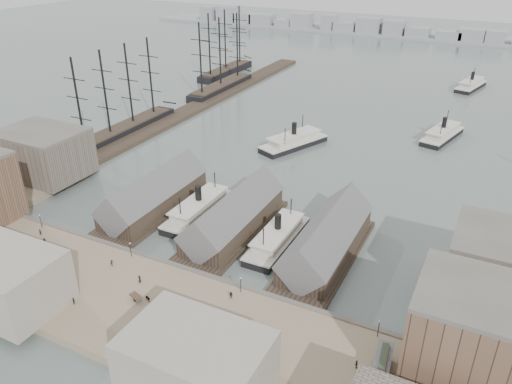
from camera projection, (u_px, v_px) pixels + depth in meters
The scene contains 37 objects.
ground at pixel (200, 264), 120.76m from camera, with size 900.00×900.00×0.00m, color #535F5C.
quay at pixel (149, 310), 104.42m from camera, with size 180.00×30.00×2.00m, color #837258.
seawall at pixel (188, 272), 116.11m from camera, with size 180.00×1.20×2.30m, color #59544C.
west_wharf at pixel (192, 109), 227.08m from camera, with size 10.00×220.00×1.60m, color #2D231C.
ferry_shed_west at pixel (154, 196), 142.48m from camera, with size 14.00×42.00×12.60m.
ferry_shed_center at pixel (234, 217), 132.04m from camera, with size 14.00×42.00×12.60m.
ferry_shed_east at pixel (327, 241), 121.61m from camera, with size 14.00×42.00×12.60m.
warehouse_west_back at pixel (44, 154), 159.03m from camera, with size 26.00×20.00×14.00m, color #60564C.
warehouse_east_front at pixel (506, 354), 79.50m from camera, with size 30.00×18.00×19.00m, color brown.
street_bldg_center at pixel (196, 361), 84.13m from camera, with size 24.00×16.00×10.00m, color gray.
lamp_post_far_w at pixel (40, 218), 131.11m from camera, with size 0.44×0.44×3.92m.
lamp_post_near_w at pixel (130, 247), 119.07m from camera, with size 0.44×0.44×3.92m.
lamp_post_near_e at pixel (241, 282), 107.03m from camera, with size 0.44×0.44×3.92m.
lamp_post_far_e at pixel (379, 326), 94.99m from camera, with size 0.44×0.44×3.92m.
far_shore at pixel (431, 34), 385.12m from camera, with size 500.00×40.00×15.72m.
ferry_docked_west at pixel (199, 208), 140.88m from camera, with size 8.29×27.65×9.87m.
ferry_docked_east at pixel (278, 237), 127.69m from camera, with size 7.81×26.05×9.30m.
ferry_open_near at pixel (294, 141), 187.08m from camera, with size 19.03×29.49×10.15m.
ferry_open_mid at pixel (442, 134), 194.58m from camera, with size 13.65×27.26×9.34m.
ferry_open_far at pixel (471, 85), 258.89m from camera, with size 13.84×27.40×9.39m.
sailing_ship_near at pixel (122, 129), 198.03m from camera, with size 8.48×58.41×34.86m.
sailing_ship_mid at pixel (221, 86), 254.76m from camera, with size 8.82×50.96×36.26m.
sailing_ship_far at pixel (226, 70), 285.93m from camera, with size 8.64×48.02×35.53m.
tram at pixel (382, 369), 86.46m from camera, with size 3.83×10.77×3.75m.
horse_cart_left at pixel (48, 261), 117.01m from camera, with size 4.86×2.79×1.65m.
horse_cart_center at pixel (143, 298), 105.35m from camera, with size 4.87×2.45×1.42m.
horse_cart_right at pixel (186, 330), 96.75m from camera, with size 4.79×2.59×1.55m.
pedestrian_0 at pixel (40, 232), 128.43m from camera, with size 0.66×0.48×1.80m, color black.
pedestrian_1 at pixel (42, 255), 119.11m from camera, with size 0.87×0.68×1.80m, color black.
pedestrian_2 at pixel (112, 263), 116.39m from camera, with size 1.07×0.62×1.66m, color black.
pedestrian_3 at pixel (74, 301), 104.32m from camera, with size 0.94×0.39×1.60m, color black.
pedestrian_4 at pixel (140, 279), 110.89m from camera, with size 0.86×0.56×1.76m, color black.
pedestrian_5 at pixel (188, 313), 100.90m from camera, with size 0.62×0.45×1.69m, color black.
pedestrian_6 at pixel (231, 295), 105.89m from camera, with size 0.85×0.67×1.76m, color black.
pedestrian_7 at pixel (262, 372), 87.28m from camera, with size 1.08×0.62×1.67m, color black.
pedestrian_8 at pixel (356, 364), 88.81m from camera, with size 1.04×0.43×1.77m, color black.
pedestrian_10 at pixel (44, 241), 124.92m from camera, with size 0.81×0.52×1.65m, color black.
Camera 1 is at (56.91, -82.62, 70.78)m, focal length 35.00 mm.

